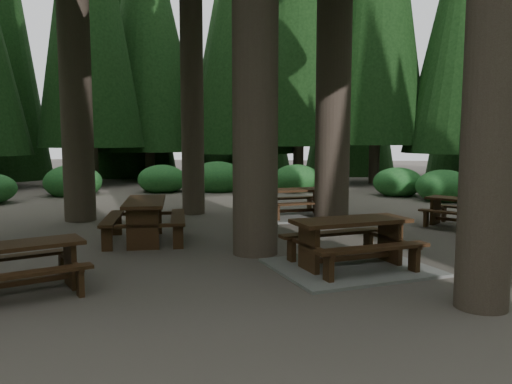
# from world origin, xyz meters

# --- Properties ---
(ground) EXTENTS (80.00, 80.00, 0.00)m
(ground) POSITION_xyz_m (0.00, 0.00, 0.00)
(ground) COLOR #4F4640
(ground) RESTS_ON ground
(picnic_table_a) EXTENTS (3.14, 2.95, 0.84)m
(picnic_table_a) POSITION_xyz_m (2.49, -0.75, 0.29)
(picnic_table_a) COLOR gray
(picnic_table_a) RESTS_ON ground
(picnic_table_b) EXTENTS (2.09, 2.38, 0.88)m
(picnic_table_b) POSITION_xyz_m (-1.61, 1.04, 0.58)
(picnic_table_b) COLOR black
(picnic_table_b) RESTS_ON ground
(picnic_table_c) EXTENTS (2.87, 2.67, 0.78)m
(picnic_table_c) POSITION_xyz_m (1.41, 4.61, 0.26)
(picnic_table_c) COLOR gray
(picnic_table_c) RESTS_ON ground
(picnic_table_d) EXTENTS (2.09, 2.03, 0.71)m
(picnic_table_d) POSITION_xyz_m (5.51, 3.47, 0.47)
(picnic_table_d) COLOR black
(picnic_table_d) RESTS_ON ground
(picnic_table_e) EXTENTS (2.14, 2.09, 0.72)m
(picnic_table_e) POSITION_xyz_m (-2.18, -2.60, 0.48)
(picnic_table_e) COLOR black
(picnic_table_e) RESTS_ON ground
(shrub_ring) EXTENTS (23.86, 24.64, 1.49)m
(shrub_ring) POSITION_xyz_m (0.70, 0.75, 0.40)
(shrub_ring) COLOR #21602B
(shrub_ring) RESTS_ON ground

